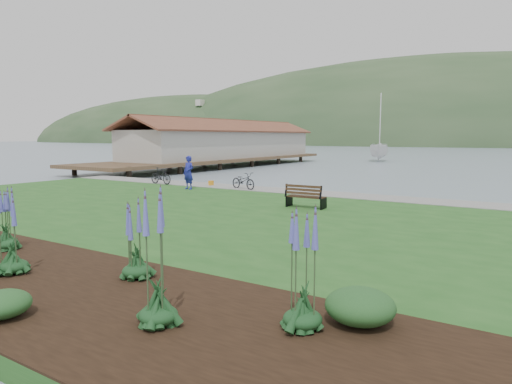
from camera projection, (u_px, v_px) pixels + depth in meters
ground at (215, 217)px, 19.37m from camera, size 600.00×600.00×0.00m
lawn at (183, 220)px, 17.68m from camera, size 34.00×20.00×0.40m
shoreline_path at (292, 191)px, 25.08m from camera, size 34.00×2.20×0.03m
garden_bed at (40, 280)px, 9.53m from camera, size 24.00×4.40×0.04m
pier_pavilion at (224, 143)px, 52.77m from camera, size 8.00×36.00×5.40m
park_bench at (305, 196)px, 19.27m from camera, size 1.68×0.70×1.03m
person at (188, 170)px, 26.06m from camera, size 0.86×0.62×2.25m
bicycle_a at (243, 181)px, 26.12m from camera, size 1.10×1.97×0.98m
bicycle_b at (161, 176)px, 28.88m from camera, size 0.59×1.78×1.06m
sailboat at (379, 161)px, 63.08m from camera, size 14.00×14.14×29.62m
pannier at (211, 183)px, 28.02m from camera, size 0.21×0.31×0.31m
echium_1 at (136, 243)px, 9.54m from camera, size 0.62×0.62×1.79m
echium_2 at (157, 269)px, 7.13m from camera, size 0.62×0.62×2.37m
echium_3 at (303, 267)px, 6.98m from camera, size 0.62×0.62×2.37m
echium_4 at (5, 219)px, 11.93m from camera, size 0.62×0.62×1.91m
echium_5 at (12, 237)px, 9.87m from camera, size 0.62×0.62×2.14m
shrub_1 at (3, 304)px, 7.52m from camera, size 0.89×0.89×0.44m
shrub_2 at (360, 306)px, 7.26m from camera, size 1.13×1.13×0.56m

